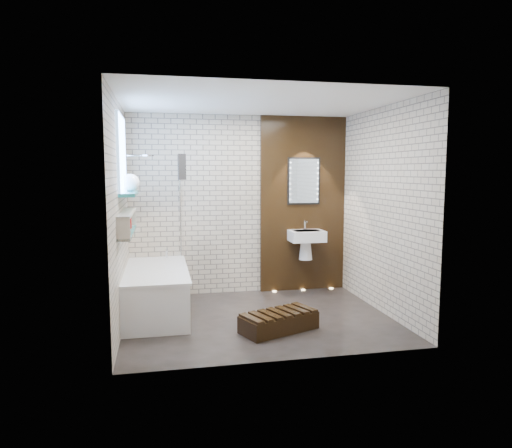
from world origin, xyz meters
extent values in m
plane|color=black|center=(0.00, 0.00, 0.00)|extent=(3.20, 3.20, 0.00)
cube|color=#B0A18C|center=(0.00, 1.30, 1.30)|extent=(3.20, 0.04, 2.60)
cube|color=#B0A18C|center=(0.00, -1.30, 1.30)|extent=(3.20, 0.04, 2.60)
cube|color=#B0A18C|center=(-1.60, 0.00, 1.30)|extent=(0.04, 2.60, 2.60)
cube|color=#B0A18C|center=(1.60, 0.00, 1.30)|extent=(0.04, 2.60, 2.60)
plane|color=white|center=(0.00, 0.00, 2.60)|extent=(3.20, 3.20, 0.00)
cube|color=black|center=(0.95, 1.27, 1.30)|extent=(1.30, 0.06, 2.60)
cube|color=#7FADE0|center=(-1.59, 0.35, 2.00)|extent=(0.03, 1.00, 0.90)
cube|color=teal|center=(-1.51, 0.35, 1.53)|extent=(0.18, 1.00, 0.04)
cube|color=teal|center=(-1.53, 0.15, 1.08)|extent=(0.14, 1.30, 0.03)
cube|color=#B2A899|center=(-1.53, 0.15, 1.32)|extent=(0.14, 1.30, 0.03)
cube|color=#B2A899|center=(-1.53, -0.48, 1.20)|extent=(0.14, 0.03, 0.26)
cube|color=#B2A899|center=(-1.53, 0.79, 1.20)|extent=(0.14, 0.03, 0.26)
cube|color=white|center=(-1.23, 0.45, 0.28)|extent=(0.75, 1.70, 0.55)
cube|color=white|center=(-1.23, 0.45, 0.57)|extent=(0.79, 1.74, 0.03)
cylinder|color=silver|center=(-1.08, 1.18, 0.64)|extent=(0.04, 0.04, 0.12)
cube|color=white|center=(-0.87, 0.89, 1.28)|extent=(0.01, 0.78, 1.40)
cube|color=black|center=(-0.87, 0.60, 1.85)|extent=(0.09, 0.25, 0.32)
cylinder|color=silver|center=(-1.30, 0.95, 2.00)|extent=(0.18, 0.18, 0.02)
cube|color=white|center=(0.95, 1.06, 0.85)|extent=(0.50, 0.36, 0.16)
cone|color=white|center=(0.95, 1.11, 0.63)|extent=(0.20, 0.20, 0.28)
cylinder|color=silver|center=(0.95, 1.16, 1.00)|extent=(0.03, 0.03, 0.14)
cube|color=black|center=(0.95, 1.24, 1.65)|extent=(0.50, 0.02, 0.70)
cube|color=silver|center=(0.95, 1.23, 1.65)|extent=(0.45, 0.01, 0.65)
cube|color=black|center=(0.13, -0.48, 0.10)|extent=(0.95, 0.69, 0.19)
cylinder|color=maroon|center=(-1.53, 0.43, 1.18)|extent=(0.07, 0.07, 0.17)
cylinder|color=maroon|center=(-1.53, -0.19, 1.17)|extent=(0.06, 0.06, 0.15)
cylinder|color=#B65D1C|center=(-1.53, -0.08, 1.15)|extent=(0.05, 0.05, 0.11)
sphere|color=white|center=(-1.50, 0.52, 1.66)|extent=(0.22, 0.22, 0.22)
cylinder|color=#FFD899|center=(0.50, 1.20, 0.01)|extent=(0.06, 0.06, 0.01)
cylinder|color=#FFD899|center=(0.95, 1.20, 0.01)|extent=(0.06, 0.06, 0.01)
cylinder|color=#FFD899|center=(1.40, 1.20, 0.01)|extent=(0.06, 0.06, 0.01)
camera|label=1|loc=(-1.15, -5.43, 1.80)|focal=32.73mm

